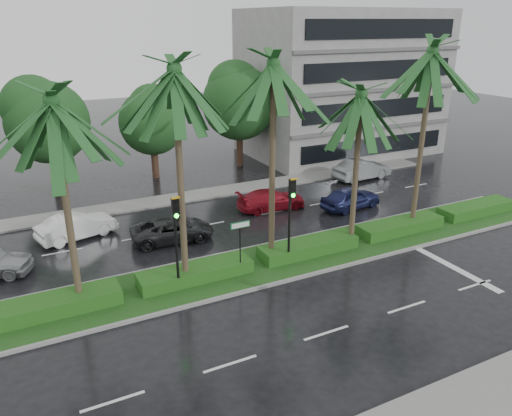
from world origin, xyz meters
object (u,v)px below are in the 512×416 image
car_grey (362,169)px  signal_median_left (176,230)px  car_red (271,199)px  car_blue (351,198)px  car_darkgrey (173,230)px  car_white (77,226)px  street_sign (240,235)px

car_grey → signal_median_left: bearing=115.6°
car_red → car_blue: 4.98m
signal_median_left → car_darkgrey: (1.50, 5.51, -2.39)m
signal_median_left → car_darkgrey: signal_median_left is taller
signal_median_left → car_white: 9.00m
car_white → car_blue: car_white is taller
car_white → car_grey: bearing=-100.5°
car_white → car_darkgrey: (4.50, -2.66, -0.08)m
car_white → street_sign: bearing=-158.0°
car_white → car_red: (11.50, -0.87, -0.06)m
car_white → car_darkgrey: 5.23m
signal_median_left → car_blue: size_ratio=1.08×
signal_median_left → street_sign: size_ratio=1.68×
street_sign → car_red: (5.50, 7.12, -1.49)m
street_sign → car_white: 10.09m
car_red → car_blue: car_blue is taller
car_darkgrey → car_grey: size_ratio=0.97×
car_blue → car_grey: car_grey is taller
signal_median_left → car_red: 11.45m
street_sign → car_grey: 17.43m
car_grey → car_red: bearing=101.7°
car_grey → car_blue: bearing=132.0°
signal_median_left → street_sign: signal_median_left is taller
car_red → car_blue: size_ratio=1.07×
car_red → car_blue: (4.50, -2.14, 0.06)m
street_sign → car_blue: street_sign is taller
car_darkgrey → car_blue: car_blue is taller
car_white → car_grey: car_grey is taller
car_darkgrey → car_blue: size_ratio=1.09×
street_sign → car_grey: (14.50, 9.58, -1.38)m
car_white → car_darkgrey: size_ratio=0.96×
signal_median_left → car_blue: signal_median_left is taller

